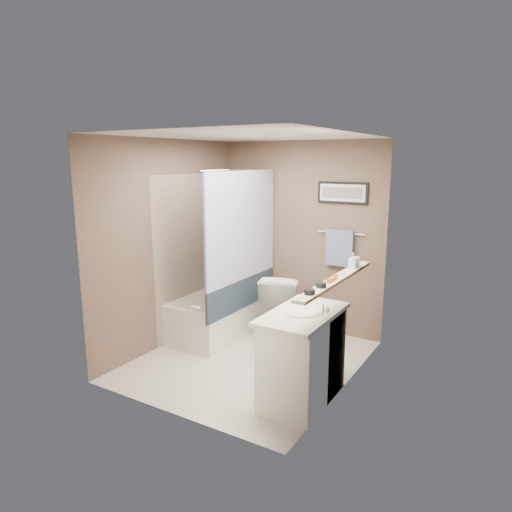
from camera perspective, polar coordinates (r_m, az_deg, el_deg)
The scene contains 33 objects.
ground at distance 5.15m, azimuth -0.88°, elevation -12.92°, with size 2.50×2.50×0.00m, color silver.
ceiling at distance 4.67m, azimuth -0.98°, elevation 14.57°, with size 2.20×2.50×0.04m, color silver.
wall_back at distance 5.83m, azimuth 5.48°, elevation 2.38°, with size 2.20×0.04×2.40m, color brown.
wall_front at distance 3.81m, azimuth -10.77°, elevation -2.98°, with size 2.20×0.04×2.40m, color brown.
wall_left at distance 5.41m, azimuth -10.69°, elevation 1.46°, with size 0.04×2.50×2.40m, color brown.
wall_right at distance 4.31m, azimuth 11.36°, elevation -1.25°, with size 0.04×2.50×2.40m, color brown.
tile_surround at distance 5.83m, azimuth -7.45°, elevation 0.33°, with size 0.02×1.55×2.00m, color tan.
curtain_rod at distance 5.31m, azimuth -1.79°, elevation 10.71°, with size 0.02×0.02×1.55m, color silver.
curtain_upper at distance 5.36m, azimuth -1.74°, elevation 3.75°, with size 0.03×1.45×1.28m, color white.
curtain_lower at distance 5.54m, azimuth -1.69°, elevation -4.68°, with size 0.03×1.45×0.36m, color #253345.
mirror at distance 4.09m, azimuth 11.01°, elevation 4.04°, with size 0.02×1.60×1.00m, color silver.
shelf at distance 4.21m, azimuth 10.03°, elevation -2.91°, with size 0.12×1.60×0.03m, color silver.
towel_bar at distance 5.59m, azimuth 10.53°, elevation 2.85°, with size 0.02×0.02×0.60m, color silver.
towel at distance 5.60m, azimuth 10.38°, elevation 1.01°, with size 0.34×0.05×0.44m, color #93AED7.
art_frame at distance 5.55m, azimuth 10.78°, elevation 7.77°, with size 0.62×0.03×0.26m, color black.
art_mat at distance 5.54m, azimuth 10.73°, elevation 7.76°, with size 0.56×0.00×0.20m, color white.
art_image at distance 5.54m, azimuth 10.72°, elevation 7.76°, with size 0.50×0.00×0.13m, color #595959.
door at distance 3.53m, azimuth -4.02°, elevation -7.41°, with size 0.80×0.02×2.00m, color silver.
door_handle at distance 3.76m, azimuth -7.71°, elevation -6.27°, with size 0.02×0.02×0.10m, color silver.
bathtub at distance 5.88m, azimuth -4.24°, elevation -7.10°, with size 0.70×1.50×0.50m, color white.
tub_rim at distance 5.80m, azimuth -4.28°, elevation -4.76°, with size 0.56×1.36×0.02m, color beige.
toilet at distance 5.67m, azimuth 3.41°, elevation -6.11°, with size 0.46×0.80×0.82m, color white.
vanity at distance 4.26m, azimuth 5.85°, elevation -12.61°, with size 0.50×0.90×0.80m, color white.
countertop at distance 4.11m, azimuth 5.85°, elevation -7.26°, with size 0.54×0.96×0.04m, color white.
sink_basin at distance 4.10m, azimuth 5.73°, elevation -6.87°, with size 0.34×0.34×0.01m, color white.
faucet_spout at distance 4.01m, azimuth 8.34°, elevation -6.74°, with size 0.02×0.02×0.10m, color silver.
faucet_knob at distance 4.11m, azimuth 8.87°, elevation -6.61°, with size 0.05×0.05×0.05m, color white.
candle_bowl_near at distance 3.68m, azimuth 6.72°, elevation -4.45°, with size 0.09×0.09×0.04m, color black.
candle_bowl_far at distance 3.88m, azimuth 8.14°, elevation -3.60°, with size 0.09×0.09×0.04m, color black.
hair_brush_front at distance 4.10m, azimuth 9.50°, elevation -2.75°, with size 0.04×0.04×0.22m, color #C0611B.
pink_comb at distance 4.36m, azimuth 10.81°, elevation -2.19°, with size 0.03×0.16×0.01m, color pink.
glass_jar at distance 4.66m, azimuth 12.32°, elevation -0.73°, with size 0.08×0.08×0.10m, color silver.
soap_bottle at distance 4.58m, azimuth 12.00°, elevation -0.60°, with size 0.07×0.07×0.15m, color #999999.
Camera 1 is at (2.47, -3.96, 2.17)m, focal length 32.00 mm.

